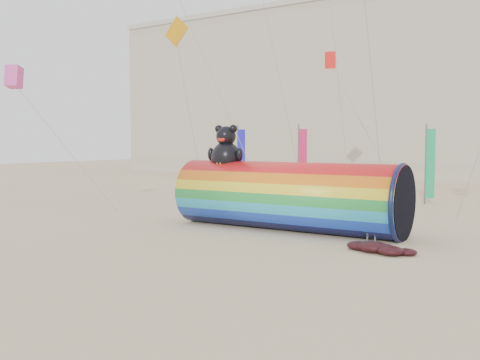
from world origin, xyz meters
The scene contains 6 objects.
ground centered at (0.00, 0.00, 0.00)m, with size 160.00×160.00×0.00m, color #CCB58C.
hotel_building centered at (-12.00, 45.95, 10.31)m, with size 60.40×15.40×20.60m.
windsock_assembly centered at (1.53, 3.87, 1.64)m, with size 10.75×3.27×4.95m.
kite_handler centered at (5.81, 3.03, 0.89)m, with size 0.65×0.43×1.78m, color #585B5F.
fabric_bundle centered at (6.75, 1.13, 0.17)m, with size 2.62×1.35×0.41m.
festival_banners centered at (-1.57, 14.77, 2.64)m, with size 11.85×5.32×5.20m.
Camera 1 is at (12.91, -17.78, 4.00)m, focal length 40.00 mm.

